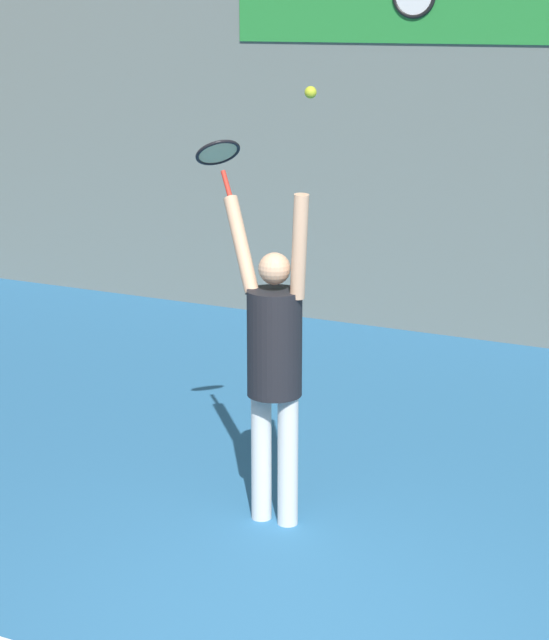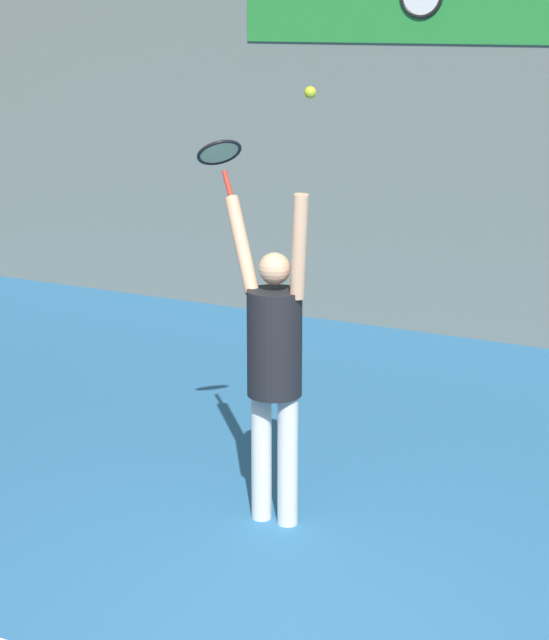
% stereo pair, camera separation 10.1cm
% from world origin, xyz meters
% --- Properties ---
extents(tennis_player, '(0.74, 0.45, 2.13)m').
position_xyz_m(tennis_player, '(-0.79, 1.51, 1.09)').
color(tennis_player, white).
rests_on(tennis_player, ground_plane).
extents(tennis_racket, '(0.38, 0.39, 0.37)m').
position_xyz_m(tennis_racket, '(-1.35, 1.84, 2.27)').
color(tennis_racket, red).
extents(tennis_ball, '(0.07, 0.07, 0.07)m').
position_xyz_m(tennis_ball, '(-0.54, 1.48, 2.71)').
color(tennis_ball, '#CCDB2D').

